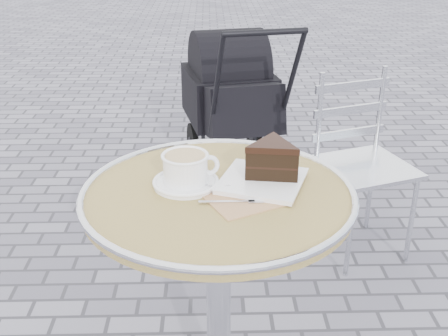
{
  "coord_description": "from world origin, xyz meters",
  "views": [
    {
      "loc": [
        -0.02,
        -1.3,
        1.39
      ],
      "look_at": [
        0.02,
        0.04,
        0.78
      ],
      "focal_mm": 45.0,
      "sensor_mm": 36.0,
      "label": 1
    }
  ],
  "objects_px": {
    "cappuccino_set": "(186,172)",
    "baby_stroller": "(233,106)",
    "bistro_chair": "(357,142)",
    "cake_plate_set": "(269,164)",
    "cafe_table": "(218,245)"
  },
  "relations": [
    {
      "from": "cafe_table",
      "to": "cake_plate_set",
      "type": "relative_size",
      "value": 2.25
    },
    {
      "from": "cake_plate_set",
      "to": "cafe_table",
      "type": "bearing_deg",
      "value": -138.71
    },
    {
      "from": "cafe_table",
      "to": "bistro_chair",
      "type": "distance_m",
      "value": 1.1
    },
    {
      "from": "cake_plate_set",
      "to": "cappuccino_set",
      "type": "bearing_deg",
      "value": -156.54
    },
    {
      "from": "cappuccino_set",
      "to": "bistro_chair",
      "type": "relative_size",
      "value": 0.25
    },
    {
      "from": "cafe_table",
      "to": "cake_plate_set",
      "type": "height_order",
      "value": "cake_plate_set"
    },
    {
      "from": "cappuccino_set",
      "to": "baby_stroller",
      "type": "relative_size",
      "value": 0.21
    },
    {
      "from": "cafe_table",
      "to": "baby_stroller",
      "type": "bearing_deg",
      "value": 86.17
    },
    {
      "from": "bistro_chair",
      "to": "baby_stroller",
      "type": "height_order",
      "value": "baby_stroller"
    },
    {
      "from": "bistro_chair",
      "to": "baby_stroller",
      "type": "xyz_separation_m",
      "value": [
        -0.5,
        0.72,
        -0.07
      ]
    },
    {
      "from": "baby_stroller",
      "to": "cafe_table",
      "type": "bearing_deg",
      "value": -105.58
    },
    {
      "from": "cafe_table",
      "to": "cake_plate_set",
      "type": "xyz_separation_m",
      "value": [
        0.14,
        0.05,
        0.22
      ]
    },
    {
      "from": "cake_plate_set",
      "to": "bistro_chair",
      "type": "relative_size",
      "value": 0.41
    },
    {
      "from": "bistro_chair",
      "to": "baby_stroller",
      "type": "bearing_deg",
      "value": 105.43
    },
    {
      "from": "cappuccino_set",
      "to": "cake_plate_set",
      "type": "height_order",
      "value": "cake_plate_set"
    }
  ]
}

